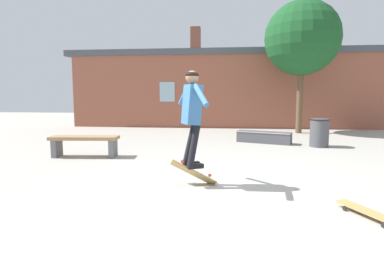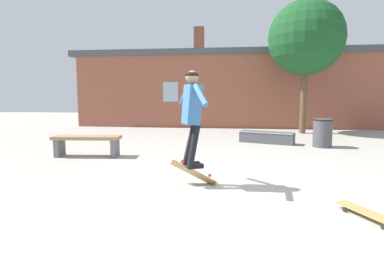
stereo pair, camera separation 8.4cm
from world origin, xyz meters
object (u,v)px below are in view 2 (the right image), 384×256
skateboard_resting (369,213)px  skate_ledge (267,137)px  park_bench (87,142)px  trash_bin (323,132)px  tree_right (306,38)px  skateboard_flipping (194,173)px  skater (192,110)px

skateboard_resting → skate_ledge: bearing=-21.0°
park_bench → skateboard_resting: 6.03m
park_bench → trash_bin: trash_bin is taller
skateboard_resting → tree_right: bearing=-34.1°
trash_bin → skateboard_flipping: bearing=-128.6°
tree_right → park_bench: bearing=-139.8°
skateboard_resting → skater: bearing=38.5°
park_bench → skateboard_resting: park_bench is taller
park_bench → skateboard_flipping: (2.86, -2.00, -0.16)m
trash_bin → skateboard_flipping: trash_bin is taller
skate_ledge → skateboard_flipping: bearing=-90.3°
skate_ledge → skater: skater is taller
trash_bin → skateboard_flipping: (-3.28, -4.11, -0.23)m
skate_ledge → skater: 5.17m
trash_bin → park_bench: bearing=-161.0°
trash_bin → skateboard_flipping: size_ratio=1.02×
skate_ledge → skateboard_resting: skate_ledge is taller
skater → park_bench: bearing=118.2°
tree_right → trash_bin: tree_right is taller
trash_bin → skateboard_resting: (-1.01, -5.26, -0.36)m
skate_ledge → tree_right: bearing=78.0°
tree_right → skateboard_flipping: (-3.49, -7.37, -3.49)m
tree_right → skate_ledge: (-1.72, -2.70, -3.51)m
tree_right → park_bench: size_ratio=3.11×
park_bench → skate_ledge: 5.35m
trash_bin → tree_right: bearing=86.3°
skater → skateboard_resting: (2.29, -1.09, -1.19)m
tree_right → skater: bearing=-115.3°
skater → trash_bin: bearing=25.7°
skateboard_resting → trash_bin: bearing=-36.8°
trash_bin → skater: 5.38m
park_bench → skater: bearing=-40.8°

